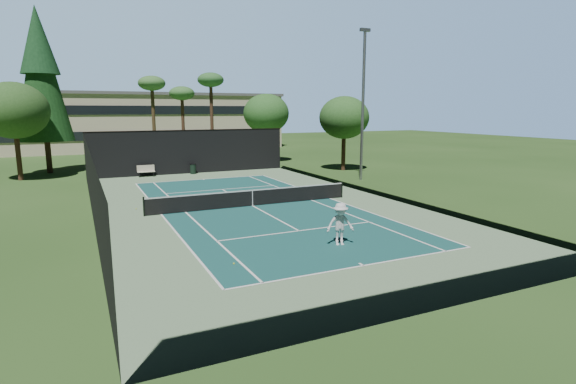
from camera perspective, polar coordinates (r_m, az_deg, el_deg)
name	(u,v)px	position (r m, az deg, el deg)	size (l,w,h in m)	color
ground	(253,206)	(27.65, -4.52, -1.79)	(160.00, 160.00, 0.00)	#284A1B
apron_slab	(253,206)	(27.65, -4.52, -1.78)	(18.00, 32.00, 0.01)	#668960
court_surface	(253,206)	(27.65, -4.52, -1.77)	(10.97, 23.77, 0.01)	#184D4A
court_lines	(253,206)	(27.65, -4.52, -1.75)	(11.07, 23.87, 0.01)	white
tennis_net	(252,197)	(27.54, -4.54, -0.66)	(12.90, 0.10, 1.10)	black
fence	(252,174)	(27.36, -4.63, 2.35)	(18.04, 32.05, 4.03)	black
player	(340,224)	(19.64, 6.65, -4.07)	(1.21, 0.70, 1.87)	silver
tennis_ball_a	(234,264)	(17.46, -6.89, -9.02)	(0.08, 0.08, 0.08)	#C2D12F
tennis_ball_b	(236,204)	(28.24, -6.59, -1.50)	(0.07, 0.07, 0.07)	#D0DE32
tennis_ball_c	(278,192)	(31.99, -1.34, -0.04)	(0.06, 0.06, 0.06)	#D5F537
tennis_ball_d	(136,209)	(28.13, -18.73, -2.03)	(0.08, 0.08, 0.08)	#BDD430
park_bench	(146,171)	(41.58, -17.59, 2.61)	(1.50, 0.45, 1.02)	beige
trash_bin	(193,169)	(42.27, -11.97, 2.90)	(0.56, 0.56, 0.95)	black
pine_tree	(40,68)	(47.54, -28.96, 13.63)	(4.80, 4.80, 15.00)	#452E1D
palm_a	(152,87)	(49.94, -16.90, 12.67)	(2.80, 2.80, 9.32)	#4C3820
palm_b	(182,96)	(52.51, -13.32, 11.79)	(2.80, 2.80, 8.42)	#4A301F
palm_c	(211,84)	(50.24, -9.79, 13.41)	(2.80, 2.80, 9.77)	#492F1F
decid_tree_a	(266,114)	(51.17, -2.78, 9.92)	(5.12, 5.12, 7.62)	#402E1B
decid_tree_b	(344,118)	(44.09, 7.15, 9.34)	(4.80, 4.80, 7.14)	#4C2F20
decid_tree_c	(14,111)	(43.57, -31.49, 8.81)	(5.44, 5.44, 8.09)	#4F3022
campus_building	(145,121)	(71.95, -17.74, 8.61)	(40.50, 12.50, 8.30)	beige
light_pole	(363,102)	(37.97, 9.50, 11.21)	(0.90, 0.25, 12.22)	#96999E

